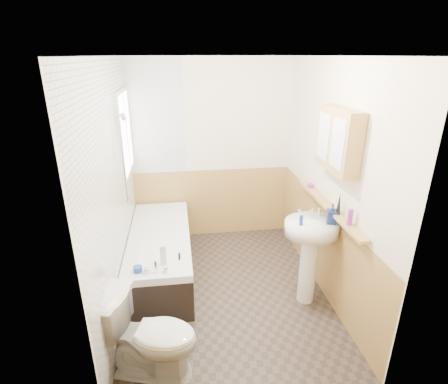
{
  "coord_description": "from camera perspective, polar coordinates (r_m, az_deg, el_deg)",
  "views": [
    {
      "loc": [
        -0.47,
        -3.27,
        2.51
      ],
      "look_at": [
        0.0,
        0.15,
        1.15
      ],
      "focal_mm": 28.0,
      "sensor_mm": 36.0,
      "label": 1
    }
  ],
  "objects": [
    {
      "name": "wainscot_back",
      "position": [
        5.09,
        -1.91,
        -1.75
      ],
      "size": [
        2.2,
        0.01,
        1.0
      ],
      "primitive_type": "cube",
      "color": "tan",
      "rests_on": "wall_back"
    },
    {
      "name": "pine_shelf",
      "position": [
        3.74,
        16.67,
        -2.29
      ],
      "size": [
        0.1,
        1.5,
        0.03
      ],
      "primitive_type": "cube",
      "color": "tan",
      "rests_on": "wall_right"
    },
    {
      "name": "shower_riser",
      "position": [
        3.83,
        -16.28,
        7.65
      ],
      "size": [
        0.1,
        0.07,
        1.12
      ],
      "color": "silver",
      "rests_on": "wall_left"
    },
    {
      "name": "toilet",
      "position": [
        3.12,
        -11.87,
        -22.02
      ],
      "size": [
        0.87,
        0.64,
        0.76
      ],
      "primitive_type": "imported",
      "rotation": [
        0.0,
        0.0,
        1.27
      ],
      "color": "white",
      "rests_on": "floor"
    },
    {
      "name": "ceiling",
      "position": [
        3.3,
        0.38,
        21.35
      ],
      "size": [
        2.8,
        2.8,
        0.0
      ],
      "primitive_type": "plane",
      "rotation": [
        3.14,
        0.0,
        0.0
      ],
      "color": "white",
      "rests_on": "ground"
    },
    {
      "name": "wainscot_right",
      "position": [
        4.14,
        15.55,
        -8.4
      ],
      "size": [
        0.01,
        2.8,
        1.0
      ],
      "primitive_type": "cube",
      "color": "tan",
      "rests_on": "wall_right"
    },
    {
      "name": "floor",
      "position": [
        4.15,
        0.29,
        -15.73
      ],
      "size": [
        2.8,
        2.8,
        0.0
      ],
      "primitive_type": "plane",
      "color": "#302722",
      "rests_on": "ground"
    },
    {
      "name": "clear_bottle",
      "position": [
        3.48,
        12.48,
        -4.54
      ],
      "size": [
        0.04,
        0.04,
        0.1
      ],
      "primitive_type": "cylinder",
      "rotation": [
        0.0,
        0.0,
        -0.05
      ],
      "color": "#19339E",
      "rests_on": "sink"
    },
    {
      "name": "medicine_cabinet",
      "position": [
        3.43,
        18.14,
        8.09
      ],
      "size": [
        0.16,
        0.64,
        0.58
      ],
      "color": "tan",
      "rests_on": "wall_right"
    },
    {
      "name": "wainscot_front",
      "position": [
        2.79,
        4.76,
        -24.63
      ],
      "size": [
        2.2,
        0.01,
        1.0
      ],
      "primitive_type": "cube",
      "color": "tan",
      "rests_on": "wall_front"
    },
    {
      "name": "tile_return_back",
      "position": [
        4.72,
        -11.07,
        11.86
      ],
      "size": [
        0.75,
        0.01,
        1.5
      ],
      "primitive_type": "cube",
      "color": "white",
      "rests_on": "wall_back"
    },
    {
      "name": "bathtub",
      "position": [
        4.34,
        -10.29,
        -9.72
      ],
      "size": [
        0.7,
        1.81,
        0.69
      ],
      "color": "black",
      "rests_on": "floor"
    },
    {
      "name": "wall_front",
      "position": [
        2.29,
        5.47,
        -11.92
      ],
      "size": [
        2.2,
        0.02,
        2.5
      ],
      "primitive_type": "cube",
      "color": "#F4E5C9",
      "rests_on": "ground"
    },
    {
      "name": "cream_jar",
      "position": [
        3.56,
        -13.88,
        -12.13
      ],
      "size": [
        0.11,
        0.11,
        0.05
      ],
      "primitive_type": "cylinder",
      "rotation": [
        0.0,
        0.0,
        0.27
      ],
      "color": "#19339E",
      "rests_on": "bathtub"
    },
    {
      "name": "blue_gel",
      "position": [
        3.57,
        -9.89,
        -10.15
      ],
      "size": [
        0.06,
        0.04,
        0.21
      ],
      "primitive_type": "cube",
      "rotation": [
        0.0,
        0.0,
        -0.03
      ],
      "color": "silver",
      "rests_on": "bathtub"
    },
    {
      "name": "wall_left",
      "position": [
        3.56,
        -17.65,
        -0.28
      ],
      "size": [
        0.02,
        2.8,
        2.5
      ],
      "primitive_type": "cube",
      "color": "#F4E5C9",
      "rests_on": "ground"
    },
    {
      "name": "black_jar",
      "position": [
        4.18,
        13.88,
        1.03
      ],
      "size": [
        0.08,
        0.08,
        0.04
      ],
      "primitive_type": "cylinder",
      "rotation": [
        0.0,
        0.0,
        0.28
      ],
      "color": "purple",
      "rests_on": "pine_shelf"
    },
    {
      "name": "soap_bottle",
      "position": [
        3.6,
        17.11,
        -4.2
      ],
      "size": [
        0.14,
        0.22,
        0.09
      ],
      "primitive_type": "imported",
      "rotation": [
        0.0,
        0.0,
        -0.27
      ],
      "color": "navy",
      "rests_on": "sink"
    },
    {
      "name": "green_bottle",
      "position": [
        3.52,
        18.28,
        -1.77
      ],
      "size": [
        0.05,
        0.05,
        0.23
      ],
      "primitive_type": "cone",
      "rotation": [
        0.0,
        0.0,
        0.19
      ],
      "color": "black",
      "rests_on": "pine_shelf"
    },
    {
      "name": "tile_cladding_left",
      "position": [
        3.55,
        -17.3,
        -0.26
      ],
      "size": [
        0.01,
        2.8,
        2.5
      ],
      "primitive_type": "cube",
      "color": "white",
      "rests_on": "wall_left"
    },
    {
      "name": "foam_can",
      "position": [
        3.34,
        19.89,
        -3.89
      ],
      "size": [
        0.05,
        0.05,
        0.15
      ],
      "primitive_type": "cylinder",
      "rotation": [
        0.0,
        0.0,
        -0.07
      ],
      "color": "purple",
      "rests_on": "pine_shelf"
    },
    {
      "name": "wall_back",
      "position": [
        4.87,
        -2.05,
        6.5
      ],
      "size": [
        2.2,
        0.02,
        2.5
      ],
      "primitive_type": "cube",
      "color": "#F4E5C9",
      "rests_on": "ground"
    },
    {
      "name": "orange_bottle",
      "position": [
        3.66,
        -7.3,
        -10.38
      ],
      "size": [
        0.03,
        0.03,
        0.07
      ],
      "primitive_type": "cylinder",
      "rotation": [
        0.0,
        0.0,
        -0.11
      ],
      "color": "black",
      "rests_on": "bathtub"
    },
    {
      "name": "sink",
      "position": [
        3.74,
        13.9,
        -8.38
      ],
      "size": [
        0.56,
        0.45,
        1.08
      ],
      "rotation": [
        0.0,
        0.0,
        -0.26
      ],
      "color": "white",
      "rests_on": "floor"
    },
    {
      "name": "wall_right",
      "position": [
        3.84,
        16.95,
        1.41
      ],
      "size": [
        0.02,
        2.8,
        2.5
      ],
      "primitive_type": "cube",
      "color": "#F4E5C9",
      "rests_on": "ground"
    },
    {
      "name": "window",
      "position": [
        4.34,
        -15.73,
        9.3
      ],
      "size": [
        0.03,
        0.79,
        0.99
      ],
      "color": "white",
      "rests_on": "wall_left"
    }
  ]
}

